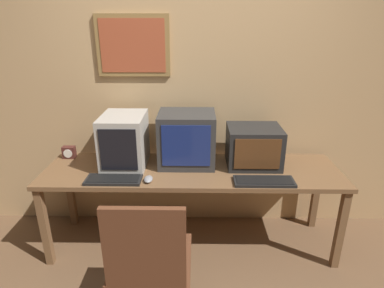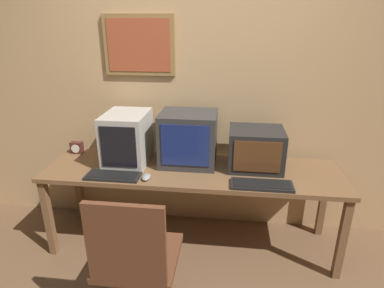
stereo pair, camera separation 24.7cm
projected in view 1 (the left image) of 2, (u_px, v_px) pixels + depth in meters
wall_back at (192, 88)px, 2.78m from camera, size 8.00×0.08×2.60m
desk at (192, 176)px, 2.63m from camera, size 2.39×0.64×0.72m
monitor_left at (124, 141)px, 2.60m from camera, size 0.34×0.44×0.43m
monitor_center at (187, 139)px, 2.64m from camera, size 0.46×0.39×0.44m
monitor_right at (254, 146)px, 2.63m from camera, size 0.43×0.37×0.32m
keyboard_main at (114, 179)px, 2.41m from camera, size 0.42×0.17×0.03m
keyboard_side at (264, 181)px, 2.38m from camera, size 0.45×0.17×0.03m
mouse_near_keyboard at (148, 179)px, 2.40m from camera, size 0.06×0.11×0.03m
desk_clock at (69, 152)px, 2.80m from camera, size 0.11×0.06×0.10m
office_chair at (151, 275)px, 1.92m from camera, size 0.50×0.50×0.99m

